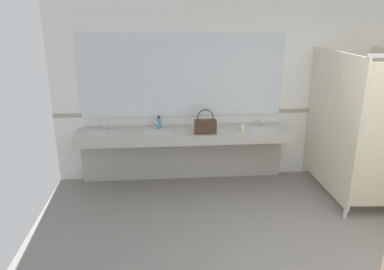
{
  "coord_description": "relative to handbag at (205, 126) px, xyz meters",
  "views": [
    {
      "loc": [
        -1.98,
        -2.8,
        2.5
      ],
      "look_at": [
        -1.63,
        1.43,
        1.09
      ],
      "focal_mm": 34.37,
      "sensor_mm": 36.0,
      "label": 1
    }
  ],
  "objects": [
    {
      "name": "paper_cup",
      "position": [
        0.55,
        0.04,
        -0.06
      ],
      "size": [
        0.07,
        0.07,
        0.1
      ],
      "primitive_type": "cylinder",
      "color": "beige",
      "rests_on": "vanity_counter"
    },
    {
      "name": "mirror_panel",
      "position": [
        -0.3,
        0.43,
        0.65
      ],
      "size": [
        3.02,
        0.02,
        1.22
      ],
      "primitive_type": "cube",
      "color": "silver",
      "rests_on": "wall_back"
    },
    {
      "name": "wall_back",
      "position": [
        1.37,
        0.5,
        0.43
      ],
      "size": [
        7.23,
        0.12,
        2.81
      ],
      "primitive_type": "cube",
      "color": "silver",
      "rests_on": "ground_plane"
    },
    {
      "name": "handbag",
      "position": [
        0.0,
        0.0,
        0.0
      ],
      "size": [
        0.31,
        0.12,
        0.36
      ],
      "color": "#3F2D1E",
      "rests_on": "vanity_counter"
    },
    {
      "name": "wall_back_tile_band",
      "position": [
        1.37,
        0.43,
        0.08
      ],
      "size": [
        7.23,
        0.01,
        0.06
      ],
      "primitive_type": "cube",
      "color": "#9E937F",
      "rests_on": "wall_back"
    },
    {
      "name": "soap_dispenser",
      "position": [
        -0.67,
        0.31,
        -0.03
      ],
      "size": [
        0.07,
        0.07,
        0.19
      ],
      "color": "teal",
      "rests_on": "vanity_counter"
    },
    {
      "name": "vanity_counter",
      "position": [
        -0.3,
        0.22,
        -0.34
      ],
      "size": [
        3.12,
        0.56,
        0.97
      ],
      "color": "#B2ADA3",
      "rests_on": "ground_plane"
    }
  ]
}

